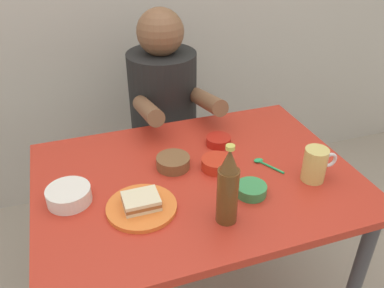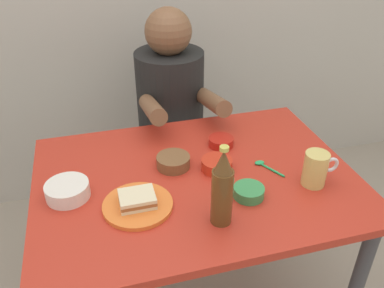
{
  "view_description": "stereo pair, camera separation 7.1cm",
  "coord_description": "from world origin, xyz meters",
  "px_view_note": "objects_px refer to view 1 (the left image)",
  "views": [
    {
      "loc": [
        -0.38,
        -1.06,
        1.57
      ],
      "look_at": [
        0.0,
        0.05,
        0.84
      ],
      "focal_mm": 37.34,
      "sensor_mm": 36.0,
      "label": 1
    },
    {
      "loc": [
        -0.31,
        -1.08,
        1.57
      ],
      "look_at": [
        0.0,
        0.05,
        0.84
      ],
      "focal_mm": 37.34,
      "sensor_mm": 36.0,
      "label": 2
    }
  ],
  "objects_px": {
    "plate_orange": "(142,207)",
    "sauce_bowl_chili": "(217,163)",
    "stool": "(166,166)",
    "dining_table": "(196,196)",
    "sandwich": "(141,201)",
    "beer_bottle": "(228,188)",
    "person_seated": "(164,96)",
    "beer_mug": "(315,164)"
  },
  "relations": [
    {
      "from": "stool",
      "to": "sauce_bowl_chili",
      "type": "bearing_deg",
      "value": -87.14
    },
    {
      "from": "beer_mug",
      "to": "beer_bottle",
      "type": "xyz_separation_m",
      "value": [
        -0.36,
        -0.09,
        0.06
      ]
    },
    {
      "from": "stool",
      "to": "plate_orange",
      "type": "xyz_separation_m",
      "value": [
        -0.27,
        -0.74,
        0.4
      ]
    },
    {
      "from": "stool",
      "to": "sauce_bowl_chili",
      "type": "distance_m",
      "value": 0.74
    },
    {
      "from": "stool",
      "to": "beer_mug",
      "type": "height_order",
      "value": "beer_mug"
    },
    {
      "from": "stool",
      "to": "dining_table",
      "type": "bearing_deg",
      "value": -94.69
    },
    {
      "from": "person_seated",
      "to": "dining_table",
      "type": "bearing_deg",
      "value": -94.78
    },
    {
      "from": "dining_table",
      "to": "plate_orange",
      "type": "xyz_separation_m",
      "value": [
        -0.22,
        -0.11,
        0.1
      ]
    },
    {
      "from": "sandwich",
      "to": "sauce_bowl_chili",
      "type": "bearing_deg",
      "value": 23.08
    },
    {
      "from": "plate_orange",
      "to": "stool",
      "type": "bearing_deg",
      "value": 69.85
    },
    {
      "from": "plate_orange",
      "to": "beer_bottle",
      "type": "distance_m",
      "value": 0.29
    },
    {
      "from": "dining_table",
      "to": "plate_orange",
      "type": "distance_m",
      "value": 0.27
    },
    {
      "from": "plate_orange",
      "to": "person_seated",
      "type": "bearing_deg",
      "value": 69.57
    },
    {
      "from": "stool",
      "to": "sauce_bowl_chili",
      "type": "xyz_separation_m",
      "value": [
        0.03,
        -0.61,
        0.41
      ]
    },
    {
      "from": "person_seated",
      "to": "plate_orange",
      "type": "relative_size",
      "value": 3.27
    },
    {
      "from": "sandwich",
      "to": "sauce_bowl_chili",
      "type": "distance_m",
      "value": 0.33
    },
    {
      "from": "person_seated",
      "to": "sauce_bowl_chili",
      "type": "xyz_separation_m",
      "value": [
        0.03,
        -0.6,
        -0.0
      ]
    },
    {
      "from": "dining_table",
      "to": "sauce_bowl_chili",
      "type": "bearing_deg",
      "value": 12.88
    },
    {
      "from": "stool",
      "to": "beer_bottle",
      "type": "bearing_deg",
      "value": -92.73
    },
    {
      "from": "plate_orange",
      "to": "beer_bottle",
      "type": "xyz_separation_m",
      "value": [
        0.23,
        -0.13,
        0.11
      ]
    },
    {
      "from": "stool",
      "to": "beer_mug",
      "type": "bearing_deg",
      "value": -67.64
    },
    {
      "from": "stool",
      "to": "beer_bottle",
      "type": "relative_size",
      "value": 1.72
    },
    {
      "from": "dining_table",
      "to": "plate_orange",
      "type": "relative_size",
      "value": 5.0
    },
    {
      "from": "beer_mug",
      "to": "beer_bottle",
      "type": "relative_size",
      "value": 0.48
    },
    {
      "from": "person_seated",
      "to": "sandwich",
      "type": "height_order",
      "value": "person_seated"
    },
    {
      "from": "plate_orange",
      "to": "sauce_bowl_chili",
      "type": "xyz_separation_m",
      "value": [
        0.3,
        0.13,
        0.02
      ]
    },
    {
      "from": "stool",
      "to": "beer_bottle",
      "type": "height_order",
      "value": "beer_bottle"
    },
    {
      "from": "beer_bottle",
      "to": "sauce_bowl_chili",
      "type": "xyz_separation_m",
      "value": [
        0.07,
        0.26,
        -0.1
      ]
    },
    {
      "from": "person_seated",
      "to": "sandwich",
      "type": "distance_m",
      "value": 0.78
    },
    {
      "from": "dining_table",
      "to": "beer_bottle",
      "type": "bearing_deg",
      "value": -87.5
    },
    {
      "from": "dining_table",
      "to": "sandwich",
      "type": "relative_size",
      "value": 10.0
    },
    {
      "from": "dining_table",
      "to": "beer_mug",
      "type": "bearing_deg",
      "value": -21.6
    },
    {
      "from": "sandwich",
      "to": "beer_bottle",
      "type": "bearing_deg",
      "value": -28.91
    },
    {
      "from": "person_seated",
      "to": "plate_orange",
      "type": "xyz_separation_m",
      "value": [
        -0.27,
        -0.73,
        -0.02
      ]
    },
    {
      "from": "beer_bottle",
      "to": "sauce_bowl_chili",
      "type": "relative_size",
      "value": 2.38
    },
    {
      "from": "plate_orange",
      "to": "beer_mug",
      "type": "relative_size",
      "value": 1.75
    },
    {
      "from": "plate_orange",
      "to": "beer_mug",
      "type": "xyz_separation_m",
      "value": [
        0.59,
        -0.04,
        0.05
      ]
    },
    {
      "from": "sandwich",
      "to": "beer_mug",
      "type": "bearing_deg",
      "value": -3.6
    },
    {
      "from": "dining_table",
      "to": "sandwich",
      "type": "distance_m",
      "value": 0.28
    },
    {
      "from": "beer_bottle",
      "to": "dining_table",
      "type": "bearing_deg",
      "value": 92.5
    },
    {
      "from": "plate_orange",
      "to": "beer_mug",
      "type": "bearing_deg",
      "value": -3.6
    },
    {
      "from": "dining_table",
      "to": "sandwich",
      "type": "bearing_deg",
      "value": -153.43
    }
  ]
}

